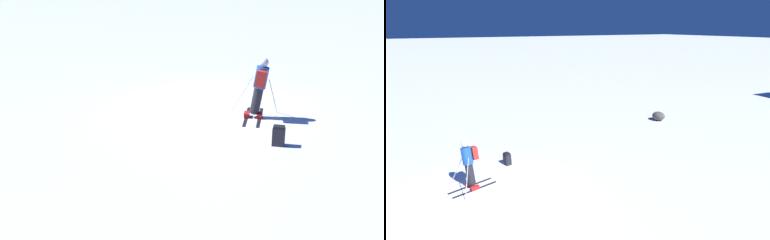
% 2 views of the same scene
% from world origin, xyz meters
% --- Properties ---
extents(ground_plane, '(300.00, 300.00, 0.00)m').
position_xyz_m(ground_plane, '(0.00, 0.00, 0.00)').
color(ground_plane, white).
extents(skier, '(1.24, 1.64, 1.71)m').
position_xyz_m(skier, '(-1.40, -0.01, 0.94)').
color(skier, black).
rests_on(skier, ground).
extents(spare_backpack, '(0.34, 0.28, 0.50)m').
position_xyz_m(spare_backpack, '(-2.51, 1.56, 0.24)').
color(spare_backpack, black).
rests_on(spare_backpack, ground).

